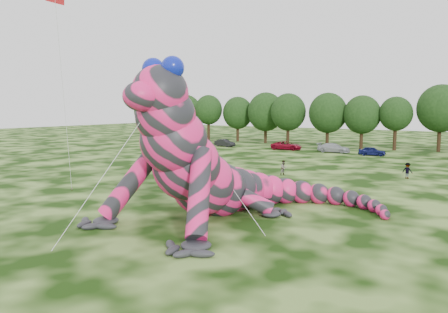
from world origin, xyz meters
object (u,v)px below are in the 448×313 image
tree_3 (209,118)px  car_1 (225,143)px  tree_1 (165,116)px  tree_2 (186,117)px  inflatable_gecko (217,140)px  tree_9 (395,124)px  tree_4 (238,119)px  car_0 (196,141)px  tree_6 (288,119)px  tree_10 (440,118)px  tree_5 (266,118)px  tree_7 (328,120)px  tree_0 (148,116)px  car_2 (286,146)px  flying_kite (56,12)px  tree_8 (362,122)px  spectator_2 (407,171)px  spectator_1 (284,168)px  spectator_0 (197,166)px  car_3 (334,148)px  spectator_4 (189,150)px  car_4 (372,151)px

tree_3 → car_1: size_ratio=2.41×
tree_1 → tree_2: (5.34, 0.71, -0.08)m
inflatable_gecko → tree_9: bearing=95.6°
tree_2 → tree_4: 13.38m
tree_4 → car_0: size_ratio=2.27×
tree_6 → tree_10: size_ratio=0.90×
tree_5 → car_0: tree_5 is taller
inflatable_gecko → tree_5: bearing=120.6°
tree_7 → car_1: tree_7 is taller
tree_0 → car_2: size_ratio=1.89×
inflatable_gecko → flying_kite: bearing=-159.6°
tree_4 → car_1: 12.44m
flying_kite → tree_4: (-18.61, 55.21, -9.23)m
tree_0 → car_0: 25.17m
tree_8 → car_0: (-28.13, -8.88, -3.79)m
tree_3 → spectator_2: tree_3 is taller
tree_10 → tree_7: bearing=-174.2°
tree_6 → spectator_1: (14.92, -32.88, -3.97)m
tree_7 → spectator_0: bearing=-91.4°
car_2 → spectator_2: bearing=-140.0°
tree_7 → car_0: size_ratio=2.37×
flying_kite → tree_0: 71.29m
tree_8 → tree_5: bearing=175.6°
car_3 → spectator_2: size_ratio=3.14×
tree_1 → spectator_2: (56.79, -29.39, -4.12)m
tree_2 → spectator_1: (40.39, -34.96, -4.04)m
tree_5 → car_1: tree_5 is taller
inflatable_gecko → tree_0: size_ratio=2.07×
car_1 → tree_9: bearing=-62.2°
tree_5 → spectator_0: 40.52m
tree_10 → car_1: size_ratio=2.68×
tree_2 → spectator_4: size_ratio=5.67×
tree_10 → spectator_1: 36.46m
tree_0 → tree_1: 6.32m
car_0 → spectator_1: 38.39m
car_0 → car_1: (6.81, -0.48, -0.03)m
tree_9 → spectator_0: 39.41m
inflatable_gecko → tree_9: size_ratio=2.27×
tree_5 → tree_7: size_ratio=1.03×
car_3 → car_0: bearing=89.0°
inflatable_gecko → car_1: (-26.35, 41.05, -4.28)m
flying_kite → spectator_4: flying_kite is taller
flying_kite → car_1: bearing=108.2°
car_2 → spectator_0: bearing=177.2°
spectator_2 → spectator_4: bearing=4.7°
tree_8 → car_1: (-21.32, -9.36, -3.83)m
tree_7 → car_4: (10.19, -9.42, -4.09)m
car_2 → tree_10: bearing=-72.9°
tree_7 → tree_9: size_ratio=1.09×
tree_10 → car_2: bearing=-154.3°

